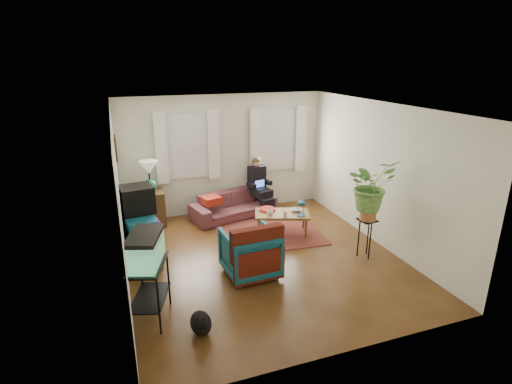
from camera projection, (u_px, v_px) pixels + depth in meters
name	position (u px, v px, depth m)	size (l,w,h in m)	color
floor	(264.00, 259.00, 6.95)	(4.50, 5.00, 0.01)	#4F2B14
ceiling	(265.00, 107.00, 6.11)	(4.50, 5.00, 0.01)	white
wall_back	(224.00, 155.00, 8.76)	(4.50, 0.01, 2.60)	silver
wall_front	(346.00, 256.00, 4.30)	(4.50, 0.01, 2.60)	silver
wall_left	(120.00, 204.00, 5.82)	(0.01, 5.00, 2.60)	silver
wall_right	(380.00, 175.00, 7.24)	(0.01, 5.00, 2.60)	silver
window_left	(187.00, 146.00, 8.41)	(1.08, 0.04, 1.38)	white
window_right	(277.00, 140.00, 9.06)	(1.08, 0.04, 1.38)	white
curtains_left	(188.00, 147.00, 8.34)	(1.36, 0.06, 1.50)	white
curtains_right	(279.00, 140.00, 8.99)	(1.36, 0.06, 1.50)	white
picture_frame	(116.00, 148.00, 6.38)	(0.04, 0.32, 0.40)	#3D2616
area_rug	(269.00, 233.00, 7.93)	(2.00, 1.60, 0.01)	maroon
sofa	(234.00, 201.00, 8.68)	(1.86, 0.73, 0.73)	brown
seated_person	(259.00, 187.00, 8.97)	(0.47, 0.57, 1.11)	black
side_table	(152.00, 208.00, 8.26)	(0.50, 0.50, 0.72)	#402418
table_lamp	(149.00, 177.00, 8.04)	(0.37, 0.37, 0.66)	white
dresser	(141.00, 237.00, 6.77)	(0.48, 0.95, 0.86)	#115767
crt_tv	(137.00, 199.00, 6.64)	(0.52, 0.48, 0.46)	black
aquarium_stand	(150.00, 292.00, 5.23)	(0.41, 0.73, 0.82)	black
aquarium	(146.00, 249.00, 5.03)	(0.37, 0.67, 0.43)	#7FD899
black_cat	(201.00, 321.00, 5.03)	(0.26, 0.41, 0.35)	black
armchair	(250.00, 250.00, 6.34)	(0.81, 0.76, 0.83)	#125A6C
serape_throw	(258.00, 249.00, 6.00)	(0.83, 0.19, 0.68)	#9E0A0A
coffee_table	(282.00, 223.00, 7.89)	(1.05, 0.57, 0.43)	brown
cup_a	(270.00, 212.00, 7.72)	(0.12, 0.12, 0.09)	white
cup_b	(285.00, 214.00, 7.64)	(0.10, 0.10, 0.09)	beige
bowl	(296.00, 210.00, 7.90)	(0.21, 0.21, 0.05)	white
snack_tray	(267.00, 209.00, 7.95)	(0.32, 0.32, 0.04)	#B21414
birdcage	(301.00, 208.00, 7.63)	(0.17, 0.17, 0.31)	#115B6B
plant_stand	(365.00, 238.00, 6.92)	(0.30, 0.30, 0.70)	black
potted_plant	(370.00, 193.00, 6.65)	(0.80, 0.69, 0.89)	#599947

